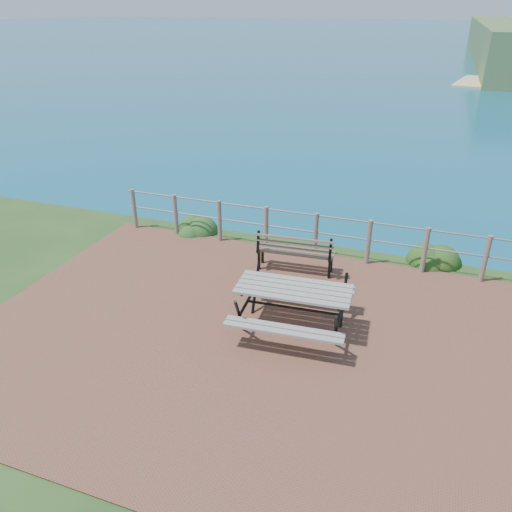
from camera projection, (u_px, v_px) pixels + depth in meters
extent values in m
cube|color=brown|center=(266.00, 340.00, 8.35)|extent=(10.00, 7.00, 0.12)
plane|color=#167785|center=(449.00, 21.00, 176.36)|extent=(1200.00, 1200.00, 0.00)
cylinder|color=#6B5B4C|center=(134.00, 209.00, 12.33)|extent=(0.10, 0.10, 1.00)
cylinder|color=#6B5B4C|center=(176.00, 214.00, 11.98)|extent=(0.10, 0.10, 1.00)
cylinder|color=#6B5B4C|center=(220.00, 221.00, 11.63)|extent=(0.10, 0.10, 1.00)
cylinder|color=#6B5B4C|center=(266.00, 227.00, 11.28)|extent=(0.10, 0.10, 1.00)
cylinder|color=#6B5B4C|center=(316.00, 235.00, 10.93)|extent=(0.10, 0.10, 1.00)
cylinder|color=#6B5B4C|center=(369.00, 242.00, 10.58)|extent=(0.10, 0.10, 1.00)
cylinder|color=#6B5B4C|center=(425.00, 250.00, 10.23)|extent=(0.10, 0.10, 1.00)
cylinder|color=#6B5B4C|center=(485.00, 259.00, 9.88)|extent=(0.10, 0.10, 1.00)
cylinder|color=slate|center=(317.00, 215.00, 10.73)|extent=(9.40, 0.04, 0.04)
cylinder|color=slate|center=(316.00, 232.00, 10.91)|extent=(9.40, 0.04, 0.04)
cube|color=gray|center=(294.00, 289.00, 8.27)|extent=(1.96, 0.92, 0.04)
cube|color=gray|center=(293.00, 305.00, 8.42)|extent=(1.92, 0.41, 0.04)
cube|color=gray|center=(293.00, 305.00, 8.42)|extent=(1.92, 0.41, 0.04)
cylinder|color=black|center=(293.00, 308.00, 8.44)|extent=(1.64, 0.17, 0.05)
cube|color=brown|center=(295.00, 251.00, 10.32)|extent=(1.63, 0.52, 0.04)
cube|color=brown|center=(296.00, 239.00, 10.19)|extent=(1.61, 0.25, 0.37)
cube|color=black|center=(295.00, 261.00, 10.42)|extent=(0.05, 0.06, 0.44)
cube|color=black|center=(295.00, 261.00, 10.42)|extent=(0.05, 0.06, 0.44)
cube|color=black|center=(295.00, 261.00, 10.42)|extent=(0.05, 0.06, 0.44)
cube|color=black|center=(295.00, 261.00, 10.42)|extent=(0.05, 0.06, 0.44)
ellipsoid|color=#1B481D|center=(194.00, 232.00, 12.34)|extent=(0.84, 0.84, 0.62)
ellipsoid|color=#1D4414|center=(433.00, 261.00, 10.91)|extent=(0.87, 0.87, 0.66)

